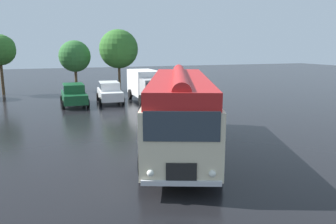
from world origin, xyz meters
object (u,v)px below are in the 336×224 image
object	(u,v)px
car_mid_left	(110,92)
box_van	(146,84)
vintage_bus	(180,107)
car_near_left	(74,95)

from	to	relation	value
car_mid_left	box_van	world-z (taller)	box_van
vintage_bus	car_mid_left	size ratio (longest dim) A/B	2.40
car_mid_left	box_van	bearing A→B (deg)	-0.72
vintage_bus	box_van	xyz separation A→B (m)	(2.30, 13.54, -0.53)
vintage_bus	car_near_left	bearing A→B (deg)	105.57
car_mid_left	car_near_left	bearing A→B (deg)	-169.53
car_mid_left	box_van	xyz separation A→B (m)	(3.08, -0.04, 0.52)
box_van	vintage_bus	bearing A→B (deg)	-99.65
car_near_left	car_mid_left	world-z (taller)	same
vintage_bus	car_mid_left	distance (m)	13.64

